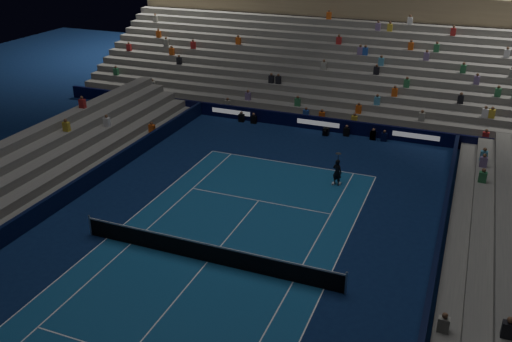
{
  "coord_description": "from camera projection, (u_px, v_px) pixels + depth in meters",
  "views": [
    {
      "loc": [
        9.85,
        -18.82,
        14.37
      ],
      "look_at": [
        0.0,
        6.0,
        2.0
      ],
      "focal_mm": 38.71,
      "sensor_mm": 36.0,
      "label": 1
    }
  ],
  "objects": [
    {
      "name": "broadcast_camera",
      "position": [
        326.0,
        131.0,
        39.69
      ],
      "size": [
        0.41,
        0.85,
        0.54
      ],
      "color": "black",
      "rests_on": "ground"
    },
    {
      "name": "tennis_player",
      "position": [
        337.0,
        172.0,
        32.15
      ],
      "size": [
        0.67,
        0.55,
        1.59
      ],
      "primitive_type": "imported",
      "rotation": [
        0.0,
        0.0,
        2.81
      ],
      "color": "black",
      "rests_on": "ground"
    },
    {
      "name": "sponsor_barrier_west",
      "position": [
        37.0,
        214.0,
        28.24
      ],
      "size": [
        0.25,
        37.0,
        1.0
      ],
      "primitive_type": "cube",
      "color": "black",
      "rests_on": "ground"
    },
    {
      "name": "tennis_net",
      "position": [
        207.0,
        253.0,
        24.99
      ],
      "size": [
        12.9,
        0.1,
        1.1
      ],
      "color": "#B2B2B7",
      "rests_on": "ground"
    },
    {
      "name": "sponsor_barrier_east",
      "position": [
        428.0,
        303.0,
        21.75
      ],
      "size": [
        0.25,
        37.0,
        1.0
      ],
      "primitive_type": "cube",
      "color": "black",
      "rests_on": "ground"
    },
    {
      "name": "ground",
      "position": [
        208.0,
        262.0,
        25.21
      ],
      "size": [
        90.0,
        90.0,
        0.0
      ],
      "primitive_type": "plane",
      "color": "#0B1B44",
      "rests_on": "ground"
    },
    {
      "name": "sponsor_barrier_far",
      "position": [
        319.0,
        123.0,
        40.6
      ],
      "size": [
        44.0,
        0.25,
        1.0
      ],
      "primitive_type": "cube",
      "color": "black",
      "rests_on": "ground"
    },
    {
      "name": "grandstand_main",
      "position": [
        350.0,
        57.0,
        47.32
      ],
      "size": [
        44.0,
        15.2,
        11.2
      ],
      "color": "slate",
      "rests_on": "ground"
    },
    {
      "name": "court_surface",
      "position": [
        208.0,
        262.0,
        25.2
      ],
      "size": [
        10.97,
        23.77,
        0.01
      ],
      "primitive_type": "cube",
      "color": "navy",
      "rests_on": "ground"
    }
  ]
}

